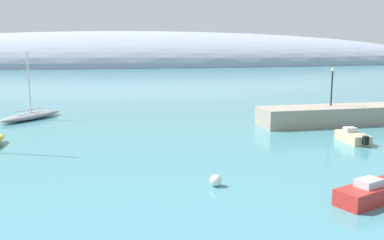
% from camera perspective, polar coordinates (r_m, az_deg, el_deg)
% --- Properties ---
extents(breakwater_rocks, '(17.99, 4.16, 1.94)m').
position_cam_1_polar(breakwater_rocks, '(47.09, 19.70, 0.64)').
color(breakwater_rocks, gray).
rests_on(breakwater_rocks, ground).
extents(distant_ridge, '(318.36, 78.57, 31.14)m').
position_cam_1_polar(distant_ridge, '(202.92, -5.87, 7.50)').
color(distant_ridge, '#8E99AD').
rests_on(distant_ridge, ground).
extents(sailboat_grey_near_shore, '(6.98, 7.81, 7.60)m').
position_cam_1_polar(sailboat_grey_near_shore, '(50.74, -21.04, 0.59)').
color(sailboat_grey_near_shore, gray).
rests_on(sailboat_grey_near_shore, water).
extents(motorboat_sand_foreground, '(1.83, 4.03, 1.20)m').
position_cam_1_polar(motorboat_sand_foreground, '(38.47, 21.02, -2.19)').
color(motorboat_sand_foreground, '#C6B284').
rests_on(motorboat_sand_foreground, water).
extents(motorboat_red_alongside_breakwater, '(5.88, 3.29, 1.28)m').
position_cam_1_polar(motorboat_red_alongside_breakwater, '(24.68, 23.88, -8.80)').
color(motorboat_red_alongside_breakwater, red).
rests_on(motorboat_red_alongside_breakwater, water).
extents(mooring_buoy_white, '(0.70, 0.70, 0.70)m').
position_cam_1_polar(mooring_buoy_white, '(24.77, 3.23, -8.20)').
color(mooring_buoy_white, silver).
rests_on(mooring_buoy_white, water).
extents(harbor_lamp_post, '(0.36, 0.36, 3.98)m').
position_cam_1_polar(harbor_lamp_post, '(46.47, 18.51, 4.88)').
color(harbor_lamp_post, black).
rests_on(harbor_lamp_post, breakwater_rocks).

